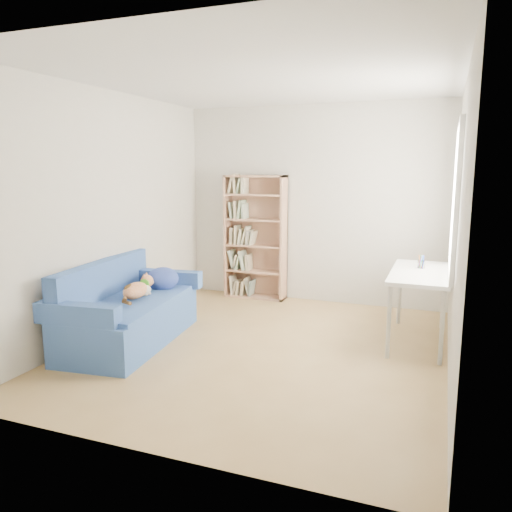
{
  "coord_description": "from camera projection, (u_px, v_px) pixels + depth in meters",
  "views": [
    {
      "loc": [
        1.64,
        -4.47,
        1.79
      ],
      "look_at": [
        -0.24,
        0.47,
        0.85
      ],
      "focal_mm": 35.0,
      "sensor_mm": 36.0,
      "label": 1
    }
  ],
  "objects": [
    {
      "name": "ground",
      "position": [
        261.0,
        348.0,
        5.0
      ],
      "size": [
        4.0,
        4.0,
        0.0
      ],
      "primitive_type": "plane",
      "color": "#A47F4A",
      "rests_on": "ground"
    },
    {
      "name": "room_shell",
      "position": [
        273.0,
        184.0,
        4.71
      ],
      "size": [
        3.54,
        4.04,
        2.62
      ],
      "color": "silver",
      "rests_on": "ground"
    },
    {
      "name": "sofa",
      "position": [
        129.0,
        311.0,
        5.17
      ],
      "size": [
        0.99,
        1.78,
        0.84
      ],
      "rotation": [
        0.0,
        0.0,
        0.11
      ],
      "color": "#27498C",
      "rests_on": "ground"
    },
    {
      "name": "bookshelf",
      "position": [
        255.0,
        242.0,
        6.84
      ],
      "size": [
        0.84,
        0.26,
        1.69
      ],
      "color": "tan",
      "rests_on": "ground"
    },
    {
      "name": "desk",
      "position": [
        420.0,
        278.0,
        5.08
      ],
      "size": [
        0.57,
        1.25,
        0.75
      ],
      "color": "white",
      "rests_on": "ground"
    },
    {
      "name": "pen_cup",
      "position": [
        421.0,
        263.0,
        5.21
      ],
      "size": [
        0.08,
        0.08,
        0.14
      ],
      "color": "white",
      "rests_on": "desk"
    }
  ]
}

